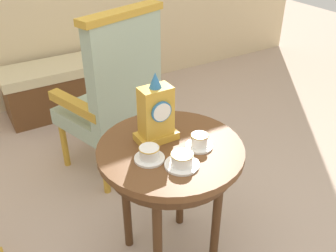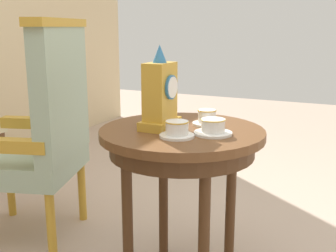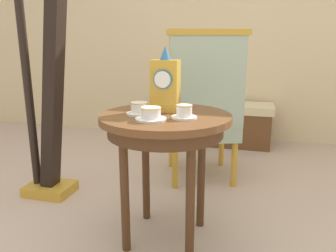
{
  "view_description": "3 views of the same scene",
  "coord_description": "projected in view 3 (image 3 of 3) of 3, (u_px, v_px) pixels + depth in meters",
  "views": [
    {
      "loc": [
        -0.63,
        -1.12,
        1.67
      ],
      "look_at": [
        0.14,
        0.17,
        0.75
      ],
      "focal_mm": 40.62,
      "sensor_mm": 36.0,
      "label": 1
    },
    {
      "loc": [
        -1.41,
        -0.57,
        1.1
      ],
      "look_at": [
        0.14,
        0.17,
        0.69
      ],
      "focal_mm": 44.8,
      "sensor_mm": 36.0,
      "label": 2
    },
    {
      "loc": [
        0.52,
        -1.46,
        1.04
      ],
      "look_at": [
        0.07,
        0.24,
        0.6
      ],
      "focal_mm": 34.67,
      "sensor_mm": 36.0,
      "label": 3
    }
  ],
  "objects": [
    {
      "name": "side_table",
      "position": [
        165.0,
        130.0,
        1.66
      ],
      "size": [
        0.67,
        0.67,
        0.7
      ],
      "color": "brown",
      "rests_on": "ground"
    },
    {
      "name": "mantel_clock",
      "position": [
        165.0,
        85.0,
        1.69
      ],
      "size": [
        0.19,
        0.11,
        0.34
      ],
      "color": "gold",
      "rests_on": "side_table"
    },
    {
      "name": "window_bench",
      "position": [
        218.0,
        123.0,
        3.48
      ],
      "size": [
        1.13,
        0.4,
        0.44
      ],
      "color": "beige",
      "rests_on": "ground"
    },
    {
      "name": "ground_plane",
      "position": [
        144.0,
        243.0,
        1.75
      ],
      "size": [
        10.0,
        10.0,
        0.0
      ],
      "primitive_type": "plane",
      "color": "#BCA38E"
    },
    {
      "name": "armchair",
      "position": [
        204.0,
        107.0,
        2.41
      ],
      "size": [
        0.68,
        0.67,
        1.14
      ],
      "color": "#9EB299",
      "rests_on": "ground"
    },
    {
      "name": "teacup_center",
      "position": [
        184.0,
        112.0,
        1.54
      ],
      "size": [
        0.12,
        0.12,
        0.07
      ],
      "color": "white",
      "rests_on": "side_table"
    },
    {
      "name": "wall_back",
      "position": [
        208.0,
        11.0,
        3.52
      ],
      "size": [
        6.0,
        0.1,
        2.8
      ],
      "primitive_type": "cube",
      "color": "beige",
      "rests_on": "ground"
    },
    {
      "name": "teacup_left",
      "position": [
        139.0,
        109.0,
        1.63
      ],
      "size": [
        0.13,
        0.13,
        0.06
      ],
      "color": "white",
      "rests_on": "side_table"
    },
    {
      "name": "harp",
      "position": [
        46.0,
        95.0,
        2.15
      ],
      "size": [
        0.4,
        0.24,
        1.77
      ],
      "color": "gold",
      "rests_on": "ground"
    },
    {
      "name": "teacup_right",
      "position": [
        151.0,
        114.0,
        1.5
      ],
      "size": [
        0.15,
        0.15,
        0.06
      ],
      "color": "white",
      "rests_on": "side_table"
    }
  ]
}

